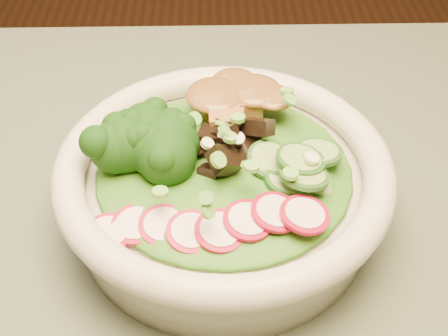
{
  "coord_description": "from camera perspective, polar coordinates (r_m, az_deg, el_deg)",
  "views": [
    {
      "loc": [
        0.09,
        -0.25,
        1.12
      ],
      "look_at": [
        0.1,
        0.09,
        0.81
      ],
      "focal_mm": 50.0,
      "sensor_mm": 36.0,
      "label": 1
    }
  ],
  "objects": [
    {
      "name": "radish_slices",
      "position": [
        0.42,
        -0.41,
        -5.34
      ],
      "size": [
        0.11,
        0.06,
        0.02
      ],
      "primitive_type": null,
      "rotation": [
        0.0,
        0.0,
        0.2
      ],
      "color": "maroon",
      "rests_on": "salad_bowl"
    },
    {
      "name": "peanut_sauce",
      "position": [
        0.49,
        0.81,
        6.68
      ],
      "size": [
        0.07,
        0.05,
        0.02
      ],
      "primitive_type": "ellipsoid",
      "color": "brown",
      "rests_on": "tofu_cubes"
    },
    {
      "name": "scallion_garnish",
      "position": [
        0.45,
        0.0,
        2.19
      ],
      "size": [
        0.18,
        0.18,
        0.02
      ],
      "primitive_type": null,
      "color": "#68BB42",
      "rests_on": "salad_bowl"
    },
    {
      "name": "cucumber_slices",
      "position": [
        0.45,
        7.69,
        0.53
      ],
      "size": [
        0.08,
        0.08,
        0.03
      ],
      "primitive_type": null,
      "rotation": [
        0.0,
        0.0,
        0.2
      ],
      "color": "#83B263",
      "rests_on": "salad_bowl"
    },
    {
      "name": "broccoli_florets",
      "position": [
        0.46,
        -7.34,
        1.72
      ],
      "size": [
        0.09,
        0.08,
        0.04
      ],
      "primitive_type": null,
      "rotation": [
        0.0,
        0.0,
        0.2
      ],
      "color": "black",
      "rests_on": "salad_bowl"
    },
    {
      "name": "tofu_cubes",
      "position": [
        0.5,
        0.8,
        5.55
      ],
      "size": [
        0.09,
        0.07,
        0.03
      ],
      "primitive_type": null,
      "rotation": [
        0.0,
        0.0,
        0.2
      ],
      "color": "#9A5F33",
      "rests_on": "salad_bowl"
    },
    {
      "name": "salad_bowl",
      "position": [
        0.48,
        0.0,
        -1.7
      ],
      "size": [
        0.25,
        0.25,
        0.07
      ],
      "rotation": [
        0.0,
        0.0,
        0.2
      ],
      "color": "silver",
      "rests_on": "dining_table"
    },
    {
      "name": "lettuce_bed",
      "position": [
        0.46,
        0.0,
        0.09
      ],
      "size": [
        0.19,
        0.19,
        0.02
      ],
      "primitive_type": "ellipsoid",
      "color": "#296014",
      "rests_on": "salad_bowl"
    },
    {
      "name": "mushroom_heap",
      "position": [
        0.46,
        0.13,
        2.21
      ],
      "size": [
        0.08,
        0.08,
        0.04
      ],
      "primitive_type": null,
      "rotation": [
        0.0,
        0.0,
        0.2
      ],
      "color": "black",
      "rests_on": "salad_bowl"
    }
  ]
}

